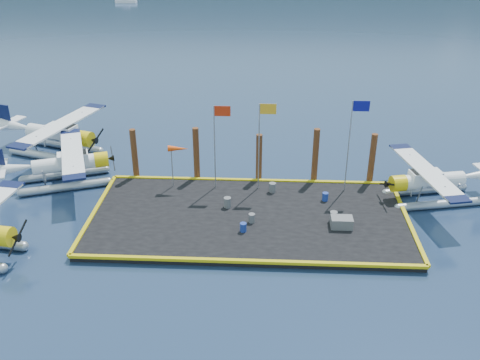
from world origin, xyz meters
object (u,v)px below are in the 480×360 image
object	(u,v)px
seaplane_c	(58,137)
flagpole_yellow	(262,134)
drum_5	(272,187)
piling_4	(372,160)
windsock	(178,150)
crate	(342,222)
piling_0	(135,155)
piling_1	(196,155)
piling_2	(259,159)
piling_3	(315,157)
drum_1	(252,218)
drum_4	(325,197)
flagpole_blue	(353,133)
drum_3	(243,227)
seaplane_b	(69,166)
flagpole_red	(217,134)
drum_0	(227,202)
drum_2	(334,217)
seaplane_d	(429,183)

from	to	relation	value
seaplane_c	flagpole_yellow	xyz separation A→B (m)	(16.38, -5.77, 2.91)
drum_5	piling_4	world-z (taller)	piling_4
windsock	piling_4	distance (m)	13.68
crate	piling_0	xyz separation A→B (m)	(-14.22, 6.49, 1.27)
flagpole_yellow	piling_1	xyz separation A→B (m)	(-4.70, 1.60, -2.41)
piling_2	piling_3	xyz separation A→B (m)	(4.00, 0.00, 0.25)
piling_4	drum_1	bearing A→B (deg)	-143.34
piling_1	piling_0	bearing A→B (deg)	180.00
drum_4	flagpole_blue	xyz separation A→B (m)	(1.67, 1.54, 4.00)
drum_1	drum_3	world-z (taller)	drum_1
drum_1	windsock	size ratio (longest dim) A/B	0.18
seaplane_b	flagpole_red	bearing A→B (deg)	65.35
windsock	flagpole_blue	bearing A→B (deg)	-0.00
windsock	piling_1	size ratio (longest dim) A/B	0.74
drum_0	piling_2	bearing A→B (deg)	65.79
drum_3	crate	distance (m)	6.06
seaplane_b	drum_0	size ratio (longest dim) A/B	13.39
drum_2	piling_2	size ratio (longest dim) A/B	0.17
windsock	piling_0	bearing A→B (deg)	155.27
drum_3	seaplane_c	bearing A→B (deg)	143.35
piling_0	seaplane_d	bearing A→B (deg)	-5.96
seaplane_b	flagpole_red	size ratio (longest dim) A/B	1.52
piling_3	flagpole_red	bearing A→B (deg)	-166.75
seaplane_b	piling_1	bearing A→B (deg)	74.54
seaplane_c	flagpole_yellow	size ratio (longest dim) A/B	1.66
seaplane_b	flagpole_blue	world-z (taller)	flagpole_blue
drum_3	windsock	size ratio (longest dim) A/B	0.18
piling_3	drum_5	bearing A→B (deg)	-145.35
drum_3	drum_2	bearing A→B (deg)	14.78
flagpole_blue	piling_0	size ratio (longest dim) A/B	1.62
windsock	seaplane_b	bearing A→B (deg)	174.34
drum_5	seaplane_b	bearing A→B (deg)	174.97
crate	seaplane_c	bearing A→B (deg)	153.54
seaplane_d	flagpole_blue	size ratio (longest dim) A/B	1.39
seaplane_d	drum_1	distance (m)	12.54
seaplane_d	piling_1	world-z (taller)	piling_1
crate	flagpole_yellow	distance (m)	7.96
flagpole_blue	piling_1	bearing A→B (deg)	171.49
piling_0	drum_0	bearing A→B (deg)	-31.79
drum_0	seaplane_d	bearing A→B (deg)	9.32
seaplane_d	flagpole_red	xyz separation A→B (m)	(-14.34, 0.55, 3.01)
drum_0	piling_0	xyz separation A→B (m)	(-7.04, 4.36, 1.26)
drum_3	piling_1	size ratio (longest dim) A/B	0.13
drum_3	piling_3	world-z (taller)	piling_3
drum_1	windsock	bearing A→B (deg)	138.73
drum_5	piling_3	distance (m)	3.93
drum_2	drum_5	bearing A→B (deg)	135.61
drum_2	flagpole_red	xyz separation A→B (m)	(-7.59, 4.21, 3.67)
drum_1	drum_2	bearing A→B (deg)	4.11
drum_2	drum_4	size ratio (longest dim) A/B	1.16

